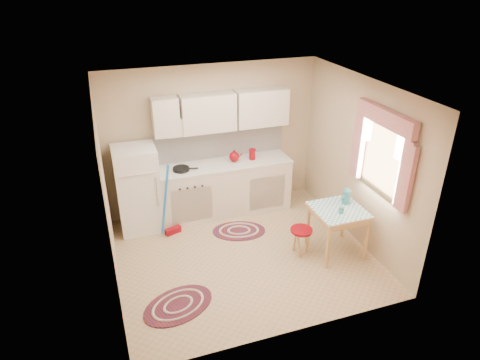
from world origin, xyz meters
name	(u,v)px	position (x,y,z in m)	size (l,w,h in m)	color
room_shell	(249,148)	(0.16, 0.24, 1.60)	(3.64, 3.60, 2.52)	tan
fridge	(138,189)	(-1.33, 1.25, 0.70)	(0.65, 0.60, 1.40)	white
broom	(171,201)	(-0.89, 0.90, 0.60)	(0.28, 0.12, 1.20)	blue
base_cabinets	(224,189)	(0.10, 1.30, 0.44)	(2.25, 0.60, 0.88)	silver
countertop	(224,164)	(0.10, 1.30, 0.90)	(2.27, 0.62, 0.04)	silver
frying_pan	(181,169)	(-0.63, 1.25, 0.94)	(0.26, 0.26, 0.05)	black
red_kettle	(234,157)	(0.28, 1.30, 1.01)	(0.19, 0.17, 0.19)	maroon
red_canister	(252,155)	(0.60, 1.30, 1.00)	(0.11, 0.11, 0.16)	maroon
table	(336,231)	(1.32, -0.35, 0.36)	(0.72, 0.72, 0.72)	#DAB06D
stool	(301,241)	(0.81, -0.24, 0.21)	(0.32, 0.32, 0.42)	maroon
coffee_pot	(347,195)	(1.50, -0.23, 0.87)	(0.15, 0.12, 0.29)	teal
mug	(341,210)	(1.29, -0.45, 0.77)	(0.07, 0.07, 0.10)	teal
rug_center	(239,231)	(0.13, 0.61, 0.01)	(0.85, 0.57, 0.02)	maroon
rug_left	(178,305)	(-1.14, -0.75, 0.01)	(0.94, 0.63, 0.02)	maroon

